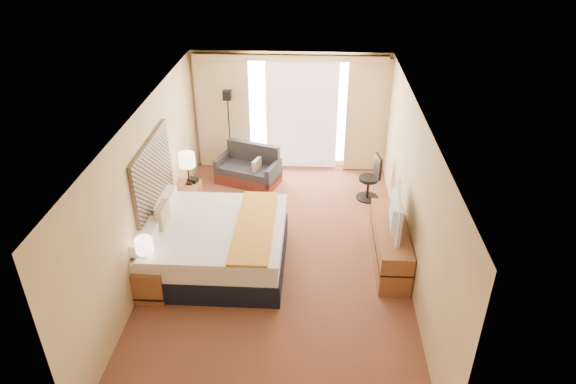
# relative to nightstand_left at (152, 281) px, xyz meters

# --- Properties ---
(floor) EXTENTS (4.20, 7.00, 0.02)m
(floor) POSITION_rel_nightstand_left_xyz_m (1.87, 1.05, -0.28)
(floor) COLOR maroon
(floor) RESTS_ON ground
(ceiling) EXTENTS (4.20, 7.00, 0.02)m
(ceiling) POSITION_rel_nightstand_left_xyz_m (1.87, 1.05, 2.33)
(ceiling) COLOR white
(ceiling) RESTS_ON wall_back
(wall_back) EXTENTS (4.20, 0.02, 2.60)m
(wall_back) POSITION_rel_nightstand_left_xyz_m (1.87, 4.55, 1.02)
(wall_back) COLOR #E9BF8E
(wall_back) RESTS_ON ground
(wall_front) EXTENTS (4.20, 0.02, 2.60)m
(wall_front) POSITION_rel_nightstand_left_xyz_m (1.87, -2.45, 1.02)
(wall_front) COLOR #E9BF8E
(wall_front) RESTS_ON ground
(wall_left) EXTENTS (0.02, 7.00, 2.60)m
(wall_left) POSITION_rel_nightstand_left_xyz_m (-0.23, 1.05, 1.02)
(wall_left) COLOR #E9BF8E
(wall_left) RESTS_ON ground
(wall_right) EXTENTS (0.02, 7.00, 2.60)m
(wall_right) POSITION_rel_nightstand_left_xyz_m (3.97, 1.05, 1.02)
(wall_right) COLOR #E9BF8E
(wall_right) RESTS_ON ground
(headboard) EXTENTS (0.06, 1.85, 1.50)m
(headboard) POSITION_rel_nightstand_left_xyz_m (-0.19, 1.25, 1.01)
(headboard) COLOR black
(headboard) RESTS_ON wall_left
(nightstand_left) EXTENTS (0.45, 0.52, 0.55)m
(nightstand_left) POSITION_rel_nightstand_left_xyz_m (0.00, 0.00, 0.00)
(nightstand_left) COLOR #955C36
(nightstand_left) RESTS_ON floor
(nightstand_right) EXTENTS (0.45, 0.52, 0.55)m
(nightstand_right) POSITION_rel_nightstand_left_xyz_m (0.00, 2.50, 0.00)
(nightstand_right) COLOR #955C36
(nightstand_right) RESTS_ON floor
(media_dresser) EXTENTS (0.50, 1.80, 0.70)m
(media_dresser) POSITION_rel_nightstand_left_xyz_m (3.70, 1.05, 0.07)
(media_dresser) COLOR #955C36
(media_dresser) RESTS_ON floor
(window) EXTENTS (2.30, 0.02, 2.30)m
(window) POSITION_rel_nightstand_left_xyz_m (2.12, 4.52, 1.04)
(window) COLOR white
(window) RESTS_ON wall_back
(curtains) EXTENTS (4.12, 0.19, 2.56)m
(curtains) POSITION_rel_nightstand_left_xyz_m (1.87, 4.44, 1.13)
(curtains) COLOR #C8B48D
(curtains) RESTS_ON floor
(bed) EXTENTS (2.29, 2.09, 1.11)m
(bed) POSITION_rel_nightstand_left_xyz_m (0.81, 0.82, 0.13)
(bed) COLOR black
(bed) RESTS_ON floor
(loveseat) EXTENTS (1.45, 1.09, 0.81)m
(loveseat) POSITION_rel_nightstand_left_xyz_m (1.03, 3.72, -0.01)
(loveseat) COLOR #531F17
(loveseat) RESTS_ON floor
(floor_lamp) EXTENTS (0.24, 0.24, 1.86)m
(floor_lamp) POSITION_rel_nightstand_left_xyz_m (0.57, 4.21, 1.04)
(floor_lamp) COLOR black
(floor_lamp) RESTS_ON floor
(desk_chair) EXTENTS (0.45, 0.45, 0.94)m
(desk_chair) POSITION_rel_nightstand_left_xyz_m (3.57, 3.16, 0.14)
(desk_chair) COLOR black
(desk_chair) RESTS_ON floor
(lamp_left) EXTENTS (0.26, 0.26, 0.54)m
(lamp_left) POSITION_rel_nightstand_left_xyz_m (-0.00, -0.06, 0.69)
(lamp_left) COLOR black
(lamp_left) RESTS_ON nightstand_left
(lamp_right) EXTENTS (0.31, 0.31, 0.65)m
(lamp_right) POSITION_rel_nightstand_left_xyz_m (0.03, 2.55, 0.78)
(lamp_right) COLOR black
(lamp_right) RESTS_ON nightstand_right
(tissue_box) EXTENTS (0.16, 0.16, 0.11)m
(tissue_box) POSITION_rel_nightstand_left_xyz_m (0.04, -0.08, 0.33)
(tissue_box) COLOR #80ADC7
(tissue_box) RESTS_ON nightstand_left
(telephone) EXTENTS (0.22, 0.19, 0.07)m
(telephone) POSITION_rel_nightstand_left_xyz_m (0.08, 2.65, 0.31)
(telephone) COLOR black
(telephone) RESTS_ON nightstand_right
(television) EXTENTS (0.24, 1.10, 0.63)m
(television) POSITION_rel_nightstand_left_xyz_m (3.65, 1.01, 0.74)
(television) COLOR black
(television) RESTS_ON media_dresser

